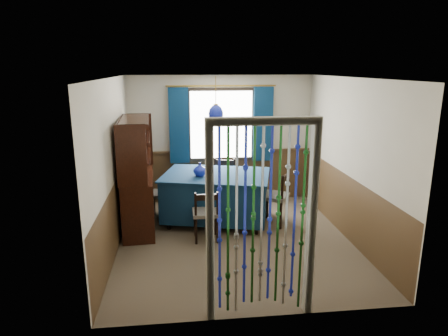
{
  "coord_description": "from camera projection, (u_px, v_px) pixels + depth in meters",
  "views": [
    {
      "loc": [
        -0.83,
        -5.76,
        2.66
      ],
      "look_at": [
        -0.11,
        0.56,
        1.03
      ],
      "focal_mm": 32.0,
      "sensor_mm": 36.0,
      "label": 1
    }
  ],
  "objects": [
    {
      "name": "wainscot_front",
      "position": [
        261.0,
        275.0,
        4.26
      ],
      "size": [
        3.6,
        0.0,
        3.6
      ],
      "primitive_type": "plane",
      "rotation": [
        -1.57,
        0.0,
        0.0
      ],
      "color": "#48321B",
      "rests_on": "ground"
    },
    {
      "name": "vase_table",
      "position": [
        200.0,
        170.0,
        6.7
      ],
      "size": [
        0.21,
        0.21,
        0.22
      ],
      "primitive_type": "imported",
      "rotation": [
        0.0,
        0.0,
        0.04
      ],
      "color": "navy",
      "rests_on": "dining_table"
    },
    {
      "name": "doorway",
      "position": [
        261.0,
        225.0,
        4.16
      ],
      "size": [
        1.16,
        0.12,
        2.18
      ],
      "primitive_type": null,
      "color": "silver",
      "rests_on": "ground"
    },
    {
      "name": "wainscot_right",
      "position": [
        345.0,
        206.0,
        6.37
      ],
      "size": [
        0.0,
        4.0,
        4.0
      ],
      "primitive_type": "plane",
      "rotation": [
        1.57,
        0.0,
        -1.57
      ],
      "color": "#48321B",
      "rests_on": "ground"
    },
    {
      "name": "wall_front",
      "position": [
        263.0,
        209.0,
        4.06
      ],
      "size": [
        3.6,
        0.0,
        3.6
      ],
      "primitive_type": "plane",
      "rotation": [
        -1.57,
        0.0,
        0.0
      ],
      "color": "#BBB199",
      "rests_on": "ground"
    },
    {
      "name": "chair_right",
      "position": [
        276.0,
        197.0,
        6.82
      ],
      "size": [
        0.61,
        0.62,
        0.93
      ],
      "rotation": [
        0.0,
        0.0,
        1.04
      ],
      "color": "black",
      "rests_on": "floor"
    },
    {
      "name": "wall_back",
      "position": [
        221.0,
        139.0,
        7.91
      ],
      "size": [
        3.6,
        0.0,
        3.6
      ],
      "primitive_type": "plane",
      "rotation": [
        1.57,
        0.0,
        0.0
      ],
      "color": "#BBB199",
      "rests_on": "ground"
    },
    {
      "name": "wainscot_left",
      "position": [
        117.0,
        215.0,
        5.97
      ],
      "size": [
        0.0,
        4.0,
        4.0
      ],
      "primitive_type": "plane",
      "rotation": [
        1.57,
        0.0,
        1.57
      ],
      "color": "#48321B",
      "rests_on": "ground"
    },
    {
      "name": "dining_table",
      "position": [
        216.0,
        195.0,
        6.93
      ],
      "size": [
        2.04,
        1.64,
        0.86
      ],
      "rotation": [
        0.0,
        0.0,
        -0.25
      ],
      "color": "#0C2540",
      "rests_on": "floor"
    },
    {
      "name": "window",
      "position": [
        221.0,
        125.0,
        7.78
      ],
      "size": [
        1.32,
        0.12,
        1.42
      ],
      "primitive_type": "cube",
      "color": "black",
      "rests_on": "wall_back"
    },
    {
      "name": "wall_right",
      "position": [
        350.0,
        160.0,
        6.18
      ],
      "size": [
        0.0,
        4.0,
        4.0
      ],
      "primitive_type": "plane",
      "rotation": [
        1.57,
        0.0,
        -1.57
      ],
      "color": "#BBB199",
      "rests_on": "ground"
    },
    {
      "name": "floor",
      "position": [
        235.0,
        240.0,
        6.29
      ],
      "size": [
        4.0,
        4.0,
        0.0
      ],
      "primitive_type": "plane",
      "color": "brown",
      "rests_on": "ground"
    },
    {
      "name": "vase_sideboard",
      "position": [
        142.0,
        165.0,
        6.78
      ],
      "size": [
        0.25,
        0.25,
        0.2
      ],
      "primitive_type": "imported",
      "rotation": [
        0.0,
        0.0,
        0.36
      ],
      "color": "beige",
      "rests_on": "sideboard"
    },
    {
      "name": "chair_left",
      "position": [
        159.0,
        194.0,
        7.08
      ],
      "size": [
        0.47,
        0.48,
        0.85
      ],
      "rotation": [
        0.0,
        0.0,
        -1.73
      ],
      "color": "black",
      "rests_on": "floor"
    },
    {
      "name": "wall_left",
      "position": [
        112.0,
        166.0,
        5.78
      ],
      "size": [
        0.0,
        4.0,
        4.0
      ],
      "primitive_type": "plane",
      "rotation": [
        1.57,
        0.0,
        1.57
      ],
      "color": "#BBB199",
      "rests_on": "ground"
    },
    {
      "name": "pendant_lamp",
      "position": [
        216.0,
        114.0,
        6.59
      ],
      "size": [
        0.25,
        0.25,
        0.76
      ],
      "color": "olive",
      "rests_on": "ceiling"
    },
    {
      "name": "chair_near",
      "position": [
        206.0,
        214.0,
        6.18
      ],
      "size": [
        0.41,
        0.39,
        0.83
      ],
      "rotation": [
        0.0,
        0.0,
        0.0
      ],
      "color": "black",
      "rests_on": "floor"
    },
    {
      "name": "ceiling",
      "position": [
        236.0,
        78.0,
        5.67
      ],
      "size": [
        4.0,
        4.0,
        0.0
      ],
      "primitive_type": "plane",
      "rotation": [
        3.14,
        0.0,
        0.0
      ],
      "color": "silver",
      "rests_on": "ground"
    },
    {
      "name": "wainscot_back",
      "position": [
        221.0,
        176.0,
        8.08
      ],
      "size": [
        3.6,
        0.0,
        3.6
      ],
      "primitive_type": "plane",
      "rotation": [
        1.57,
        0.0,
        0.0
      ],
      "color": "#48321B",
      "rests_on": "ground"
    },
    {
      "name": "bowl_shelf",
      "position": [
        138.0,
        156.0,
        6.21
      ],
      "size": [
        0.26,
        0.26,
        0.06
      ],
      "primitive_type": "imported",
      "rotation": [
        0.0,
        0.0,
        -0.14
      ],
      "color": "beige",
      "rests_on": "sideboard"
    },
    {
      "name": "sideboard",
      "position": [
        138.0,
        192.0,
        6.63
      ],
      "size": [
        0.58,
        1.45,
        1.86
      ],
      "rotation": [
        0.0,
        0.0,
        0.06
      ],
      "color": "black",
      "rests_on": "floor"
    },
    {
      "name": "chair_far",
      "position": [
        223.0,
        182.0,
        7.72
      ],
      "size": [
        0.56,
        0.55,
        0.92
      ],
      "rotation": [
        0.0,
        0.0,
        2.84
      ],
      "color": "black",
      "rests_on": "floor"
    }
  ]
}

